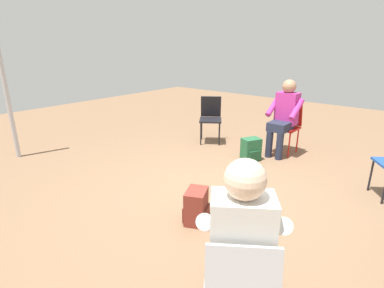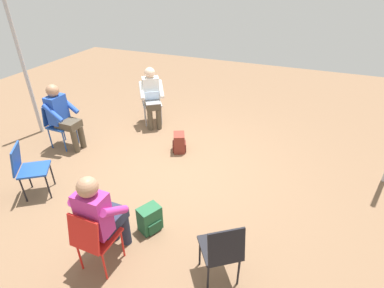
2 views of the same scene
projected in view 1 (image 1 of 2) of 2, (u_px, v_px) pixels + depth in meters
name	position (u px, v px, depth m)	size (l,w,h in m)	color
ground_plane	(217.00, 195.00, 3.71)	(14.00, 14.00, 0.00)	brown
chair_south	(287.00, 124.00, 5.06)	(0.41, 0.44, 0.85)	red
chair_southeast	(211.00, 116.00, 5.61)	(0.57, 0.58, 0.85)	black
person_with_laptop	(240.00, 241.00, 1.74)	(0.63, 0.64, 1.24)	#4C4233
person_in_magenta	(284.00, 114.00, 4.88)	(0.50, 0.53, 1.24)	#23283D
backpack_near_laptop_user	(196.00, 208.00, 3.11)	(0.31, 0.34, 0.36)	maroon
backpack_by_empty_chair	(251.00, 151.00, 4.79)	(0.31, 0.34, 0.36)	#235B38
tent_pole_far	(3.00, 76.00, 4.55)	(0.07, 0.07, 2.63)	#B2B2B7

